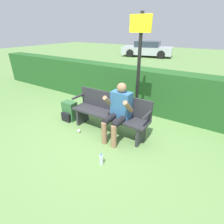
{
  "coord_description": "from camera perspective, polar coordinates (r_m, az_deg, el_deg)",
  "views": [
    {
      "loc": [
        1.9,
        -2.8,
        2.13
      ],
      "look_at": [
        0.15,
        -0.1,
        0.57
      ],
      "focal_mm": 28.0,
      "sensor_mm": 36.0,
      "label": 1
    }
  ],
  "objects": [
    {
      "name": "ground_plane",
      "position": [
        3.99,
        -1.03,
        -6.35
      ],
      "size": [
        40.0,
        40.0,
        0.0
      ],
      "primitive_type": "plane",
      "color": "#668E4C"
    },
    {
      "name": "backpack",
      "position": [
        4.52,
        -13.71,
        0.21
      ],
      "size": [
        0.34,
        0.3,
        0.48
      ],
      "color": "#336638",
      "rests_on": "ground"
    },
    {
      "name": "litter_crumple",
      "position": [
        4.01,
        -10.79,
        -6.07
      ],
      "size": [
        0.08,
        0.08,
        0.08
      ],
      "color": "silver",
      "rests_on": "ground"
    },
    {
      "name": "signpost",
      "position": [
        3.74,
        8.68,
        14.64
      ],
      "size": [
        0.44,
        0.09,
        2.4
      ],
      "color": "black",
      "rests_on": "ground"
    },
    {
      "name": "parked_car",
      "position": [
        15.22,
        11.43,
        19.49
      ],
      "size": [
        4.16,
        2.5,
        1.18
      ],
      "rotation": [
        0.0,
        0.0,
        0.22
      ],
      "color": "#B7BCC6",
      "rests_on": "ground"
    },
    {
      "name": "hedge_back",
      "position": [
        5.0,
        9.05,
        7.42
      ],
      "size": [
        12.0,
        0.54,
        1.15
      ],
      "color": "#235623",
      "rests_on": "ground"
    },
    {
      "name": "water_bottle",
      "position": [
        3.09,
        -3.48,
        -15.21
      ],
      "size": [
        0.06,
        0.06,
        0.21
      ],
      "color": "silver",
      "rests_on": "ground"
    },
    {
      "name": "park_bench",
      "position": [
        3.82,
        -0.56,
        -0.16
      ],
      "size": [
        1.79,
        0.42,
        0.86
      ],
      "color": "#2D2D33",
      "rests_on": "ground"
    },
    {
      "name": "person_seated",
      "position": [
        3.5,
        2.15,
        0.79
      ],
      "size": [
        0.54,
        0.62,
        1.17
      ],
      "color": "#336699",
      "rests_on": "ground"
    }
  ]
}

